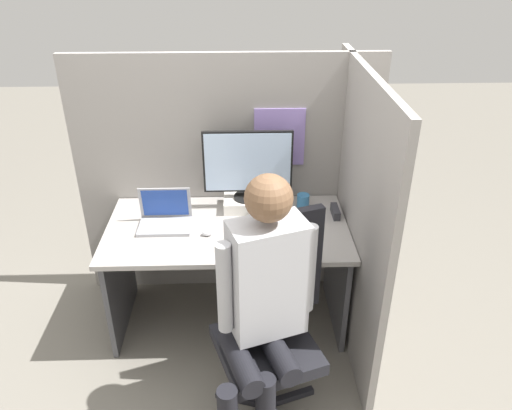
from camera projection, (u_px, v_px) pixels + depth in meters
name	position (u px, v px, depth m)	size (l,w,h in m)	color
ground_plane	(229.00, 362.00, 2.96)	(12.00, 12.00, 0.00)	slate
cubicle_panel_back	(228.00, 180.00, 3.24)	(1.93, 0.05, 1.64)	gray
cubicle_panel_right	(356.00, 216.00, 2.85)	(0.04, 1.40, 1.64)	gray
desk	(228.00, 251.00, 3.03)	(1.43, 0.75, 0.71)	#9E9993
paper_box	(248.00, 203.00, 3.13)	(0.30, 0.21, 0.07)	white
monitor	(248.00, 164.00, 3.01)	(0.54, 0.18, 0.44)	black
laptop	(165.00, 219.00, 2.94)	(0.30, 0.21, 0.22)	#99999E
mouse	(207.00, 233.00, 2.85)	(0.06, 0.04, 0.03)	silver
stapler	(335.00, 212.00, 3.05)	(0.04, 0.14, 0.05)	#2D2D33
carrot_toy	(274.00, 247.00, 2.71)	(0.05, 0.14, 0.05)	orange
office_chair	(273.00, 318.00, 2.52)	(0.59, 0.63, 1.06)	black
person	(264.00, 298.00, 2.25)	(0.47, 0.53, 1.38)	black
coffee_mug	(303.00, 201.00, 3.13)	(0.08, 0.08, 0.09)	teal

